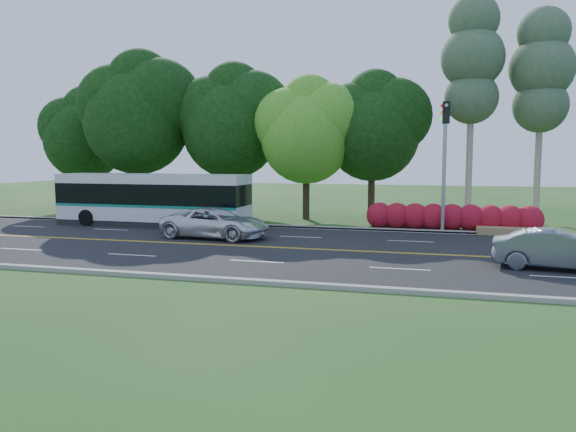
% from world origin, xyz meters
% --- Properties ---
extents(ground, '(120.00, 120.00, 0.00)m').
position_xyz_m(ground, '(0.00, 0.00, 0.00)').
color(ground, '#1E4717').
rests_on(ground, ground).
extents(road, '(60.00, 14.00, 0.02)m').
position_xyz_m(road, '(0.00, 0.00, 0.01)').
color(road, black).
rests_on(road, ground).
extents(curb_north, '(60.00, 0.30, 0.15)m').
position_xyz_m(curb_north, '(0.00, 7.15, 0.07)').
color(curb_north, gray).
rests_on(curb_north, ground).
extents(curb_south, '(60.00, 0.30, 0.15)m').
position_xyz_m(curb_south, '(0.00, -7.15, 0.07)').
color(curb_south, gray).
rests_on(curb_south, ground).
extents(grass_verge, '(60.00, 4.00, 0.10)m').
position_xyz_m(grass_verge, '(0.00, 9.00, 0.05)').
color(grass_verge, '#1E4717').
rests_on(grass_verge, ground).
extents(lane_markings, '(57.60, 13.82, 0.00)m').
position_xyz_m(lane_markings, '(-0.09, 0.00, 0.02)').
color(lane_markings, gold).
rests_on(lane_markings, road).
extents(tree_row, '(44.70, 9.10, 13.84)m').
position_xyz_m(tree_row, '(-5.15, 12.13, 6.73)').
color(tree_row, black).
rests_on(tree_row, ground).
extents(bougainvillea_hedge, '(9.50, 2.25, 1.50)m').
position_xyz_m(bougainvillea_hedge, '(7.18, 8.15, 0.72)').
color(bougainvillea_hedge, maroon).
rests_on(bougainvillea_hedge, ground).
extents(traffic_signal, '(0.42, 6.10, 7.00)m').
position_xyz_m(traffic_signal, '(6.49, 5.40, 4.67)').
color(traffic_signal, '#999BA1').
rests_on(traffic_signal, ground).
extents(transit_bus, '(11.75, 2.78, 3.06)m').
position_xyz_m(transit_bus, '(-10.14, 5.80, 1.54)').
color(transit_bus, silver).
rests_on(transit_bus, road).
extents(sedan, '(4.53, 2.02, 1.44)m').
position_xyz_m(sedan, '(10.47, -2.13, 0.74)').
color(sedan, slate).
rests_on(sedan, road).
extents(suv, '(5.70, 3.09, 1.52)m').
position_xyz_m(suv, '(-4.53, 2.01, 0.78)').
color(suv, silver).
rests_on(suv, road).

